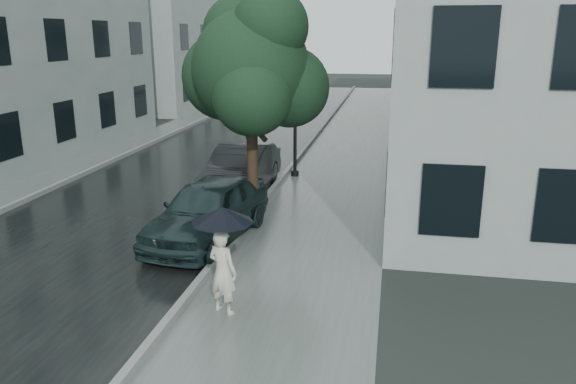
% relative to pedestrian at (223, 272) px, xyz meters
% --- Properties ---
extents(ground, '(120.00, 120.00, 0.00)m').
position_rel_pedestrian_xyz_m(ground, '(0.76, 1.00, -0.79)').
color(ground, black).
rests_on(ground, ground).
extents(sidewalk, '(3.50, 60.00, 0.01)m').
position_rel_pedestrian_xyz_m(sidewalk, '(1.01, 13.00, -0.79)').
color(sidewalk, slate).
rests_on(sidewalk, ground).
extents(kerb_near, '(0.15, 60.00, 0.15)m').
position_rel_pedestrian_xyz_m(kerb_near, '(-0.82, 13.00, -0.72)').
color(kerb_near, slate).
rests_on(kerb_near, ground).
extents(asphalt_road, '(6.85, 60.00, 0.00)m').
position_rel_pedestrian_xyz_m(asphalt_road, '(-4.32, 13.00, -0.79)').
color(asphalt_road, black).
rests_on(asphalt_road, ground).
extents(kerb_far, '(0.15, 60.00, 0.15)m').
position_rel_pedestrian_xyz_m(kerb_far, '(-7.82, 13.00, -0.72)').
color(kerb_far, slate).
rests_on(kerb_far, ground).
extents(sidewalk_far, '(1.70, 60.00, 0.01)m').
position_rel_pedestrian_xyz_m(sidewalk_far, '(-8.74, 13.00, -0.79)').
color(sidewalk_far, '#4C5451').
rests_on(sidewalk_far, ground).
extents(building_near, '(7.02, 36.00, 9.00)m').
position_rel_pedestrian_xyz_m(building_near, '(6.23, 20.50, 3.71)').
color(building_near, gray).
rests_on(building_near, ground).
extents(building_far_b, '(7.02, 18.00, 8.00)m').
position_rel_pedestrian_xyz_m(building_far_b, '(-13.01, 31.00, 3.21)').
color(building_far_b, gray).
rests_on(building_far_b, ground).
extents(pedestrian, '(0.67, 0.57, 1.57)m').
position_rel_pedestrian_xyz_m(pedestrian, '(0.00, 0.00, 0.00)').
color(pedestrian, beige).
rests_on(pedestrian, sidewalk).
extents(umbrella, '(1.24, 1.24, 1.12)m').
position_rel_pedestrian_xyz_m(umbrella, '(0.04, -0.03, 1.07)').
color(umbrella, black).
rests_on(umbrella, ground).
extents(street_tree, '(3.84, 3.49, 5.91)m').
position_rel_pedestrian_xyz_m(street_tree, '(-0.69, 5.06, 3.24)').
color(street_tree, '#332619').
rests_on(street_tree, ground).
extents(lamp_post, '(0.83, 0.43, 5.25)m').
position_rel_pedestrian_xyz_m(lamp_post, '(-0.62, 10.05, 2.20)').
color(lamp_post, black).
rests_on(lamp_post, ground).
extents(car_near, '(2.35, 4.61, 1.50)m').
position_rel_pedestrian_xyz_m(car_near, '(-1.44, 3.49, -0.04)').
color(car_near, '#1A2B2C').
rests_on(car_near, ground).
extents(car_far, '(1.65, 4.50, 1.47)m').
position_rel_pedestrian_xyz_m(car_far, '(-1.77, 7.72, -0.05)').
color(car_far, black).
rests_on(car_far, ground).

